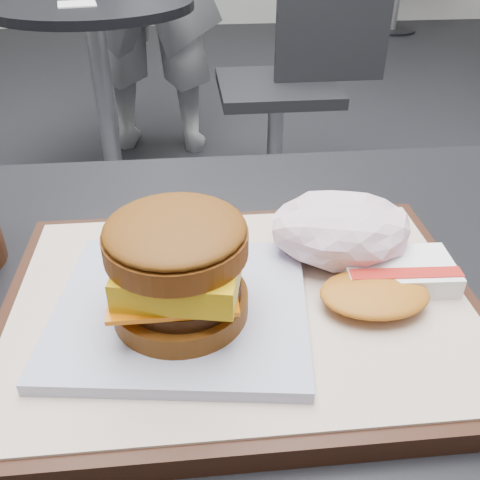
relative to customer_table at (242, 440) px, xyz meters
name	(u,v)px	position (x,y,z in m)	size (l,w,h in m)	color
customer_table	(242,440)	(0.00, 0.00, 0.00)	(0.80, 0.60, 0.77)	#A5A5AA
serving_tray	(241,308)	(0.00, -0.02, 0.20)	(0.38, 0.28, 0.02)	black
breakfast_sandwich	(179,278)	(-0.05, -0.04, 0.24)	(0.21, 0.19, 0.09)	silver
hash_brown	(388,281)	(0.12, -0.02, 0.22)	(0.12, 0.09, 0.02)	white
crumpled_wrapper	(342,229)	(0.09, 0.04, 0.23)	(0.12, 0.10, 0.05)	white
neighbor_table	(99,60)	(-0.35, 1.65, -0.03)	(0.70, 0.70, 0.75)	black
napkin	(77,4)	(-0.38, 1.57, 0.17)	(0.12, 0.12, 0.00)	white
neighbor_chair	(296,73)	(0.35, 1.56, -0.07)	(0.60, 0.42, 0.88)	#A6A6AB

